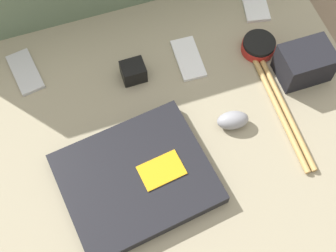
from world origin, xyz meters
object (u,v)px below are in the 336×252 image
(computer_mouse, at_px, (233,120))
(camera_pouch, at_px, (305,63))
(phone_small, at_px, (188,58))
(phone_black, at_px, (255,4))
(laptop, at_px, (136,179))
(charger_brick, at_px, (133,72))
(phone_silver, at_px, (25,72))
(speaker_puck, at_px, (259,46))

(computer_mouse, xyz_separation_m, camera_pouch, (0.21, 0.08, 0.02))
(phone_small, bearing_deg, phone_black, 28.01)
(computer_mouse, relative_size, phone_black, 0.64)
(phone_black, bearing_deg, computer_mouse, -109.44)
(computer_mouse, distance_m, camera_pouch, 0.22)
(laptop, height_order, phone_small, laptop)
(phone_black, bearing_deg, charger_brick, -150.70)
(phone_silver, relative_size, phone_small, 1.05)
(laptop, height_order, camera_pouch, camera_pouch)
(speaker_puck, relative_size, phone_black, 0.68)
(speaker_puck, xyz_separation_m, charger_brick, (-0.31, 0.02, 0.01))
(laptop, height_order, speaker_puck, laptop)
(phone_silver, height_order, camera_pouch, camera_pouch)
(computer_mouse, relative_size, phone_small, 0.63)
(phone_black, distance_m, charger_brick, 0.37)
(computer_mouse, height_order, phone_silver, computer_mouse)
(phone_silver, xyz_separation_m, charger_brick, (0.24, -0.09, 0.02))
(phone_silver, xyz_separation_m, camera_pouch, (0.62, -0.21, 0.04))
(camera_pouch, bearing_deg, phone_black, 95.16)
(computer_mouse, xyz_separation_m, speaker_puck, (0.14, 0.17, -0.00))
(laptop, distance_m, phone_small, 0.33)
(phone_small, bearing_deg, laptop, -126.15)
(phone_silver, relative_size, phone_black, 1.07)
(laptop, distance_m, computer_mouse, 0.25)
(phone_black, distance_m, camera_pouch, 0.23)
(computer_mouse, distance_m, phone_silver, 0.50)
(phone_black, xyz_separation_m, camera_pouch, (0.02, -0.22, 0.04))
(phone_silver, xyz_separation_m, phone_small, (0.38, -0.09, -0.00))
(computer_mouse, height_order, speaker_puck, computer_mouse)
(laptop, height_order, phone_silver, laptop)
(speaker_puck, bearing_deg, phone_silver, 168.16)
(speaker_puck, bearing_deg, laptop, -148.73)
(laptop, distance_m, charger_brick, 0.26)
(speaker_puck, xyz_separation_m, phone_silver, (-0.55, 0.11, -0.01))
(phone_black, xyz_separation_m, charger_brick, (-0.36, -0.11, 0.02))
(laptop, relative_size, phone_small, 2.74)
(phone_small, height_order, charger_brick, charger_brick)
(camera_pouch, distance_m, charger_brick, 0.40)
(laptop, relative_size, phone_black, 2.79)
(speaker_puck, height_order, charger_brick, charger_brick)
(laptop, xyz_separation_m, phone_small, (0.21, 0.26, -0.01))
(camera_pouch, xyz_separation_m, charger_brick, (-0.38, 0.12, -0.02))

